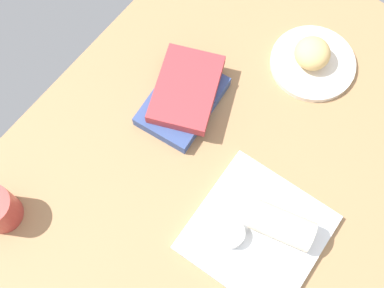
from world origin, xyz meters
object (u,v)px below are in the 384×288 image
at_px(scone_pastry, 312,53).
at_px(square_plate, 257,232).
at_px(round_plate, 313,63).
at_px(sauce_cup, 230,234).
at_px(breakfast_wrap, 282,225).
at_px(book_stack, 184,96).

distance_m(scone_pastry, square_plate, 0.43).
height_order(round_plate, sauce_cup, sauce_cup).
height_order(breakfast_wrap, book_stack, breakfast_wrap).
bearing_deg(book_stack, square_plate, 63.80).
height_order(scone_pastry, breakfast_wrap, breakfast_wrap).
bearing_deg(scone_pastry, book_stack, -33.87).
height_order(square_plate, sauce_cup, sauce_cup).
height_order(round_plate, book_stack, book_stack).
relative_size(square_plate, sauce_cup, 4.46).
height_order(square_plate, breakfast_wrap, breakfast_wrap).
bearing_deg(sauce_cup, round_plate, -169.49).
relative_size(scone_pastry, book_stack, 0.35).
bearing_deg(scone_pastry, breakfast_wrap, 23.89).
distance_m(round_plate, book_stack, 0.31).
bearing_deg(scone_pastry, round_plate, 106.36).
bearing_deg(sauce_cup, breakfast_wrap, 134.85).
bearing_deg(sauce_cup, scone_pastry, -168.36).
height_order(round_plate, square_plate, square_plate).
xyz_separation_m(square_plate, book_stack, (-0.15, -0.30, 0.02)).
relative_size(scone_pastry, sauce_cup, 1.46).
bearing_deg(book_stack, breakfast_wrap, 70.80).
xyz_separation_m(round_plate, breakfast_wrap, (0.37, 0.16, 0.04)).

